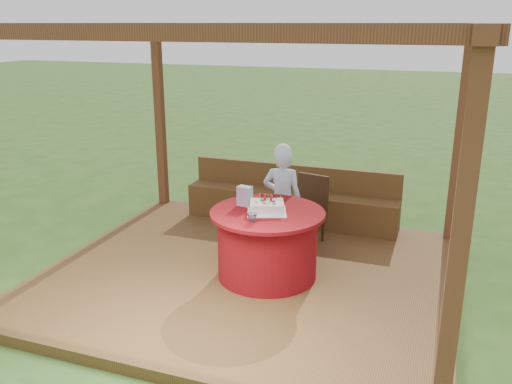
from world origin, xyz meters
TOP-DOWN VIEW (x-y plane):
  - ground at (0.00, 0.00)m, footprint 60.00×60.00m
  - deck at (0.00, 0.00)m, footprint 4.50×4.00m
  - pergola at (0.00, 0.00)m, footprint 4.50×4.00m
  - bench at (0.00, 1.72)m, footprint 3.00×0.42m
  - table at (0.23, -0.03)m, footprint 1.25×1.25m
  - chair at (0.41, 1.12)m, footprint 0.50×0.50m
  - elderly_woman at (0.16, 0.75)m, footprint 0.51×0.36m
  - birthday_cake at (0.23, -0.04)m, footprint 0.53×0.53m
  - gift_bag at (-0.07, 0.07)m, footprint 0.17×0.13m
  - drinking_glass at (0.19, -0.40)m, footprint 0.10×0.10m

SIDE VIEW (x-z plane):
  - ground at x=0.00m, z-range 0.00..0.00m
  - deck at x=0.00m, z-range 0.00..0.12m
  - bench at x=0.00m, z-range -0.02..0.79m
  - table at x=0.23m, z-range 0.13..0.89m
  - chair at x=0.41m, z-range 0.17..1.04m
  - elderly_woman at x=0.16m, z-range 0.12..1.47m
  - drinking_glass at x=0.19m, z-range 0.89..0.98m
  - birthday_cake at x=0.23m, z-range 0.85..1.04m
  - gift_bag at x=-0.07m, z-range 0.89..1.11m
  - pergola at x=0.00m, z-range 1.05..3.77m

